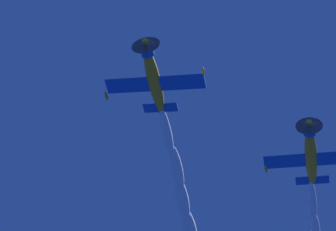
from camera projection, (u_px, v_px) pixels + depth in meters
airplane_lead at (154, 78)px, 63.47m from camera, size 8.63×8.34×3.27m
airplane_left_wingman at (311, 155)px, 68.11m from camera, size 8.69×8.34×2.98m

